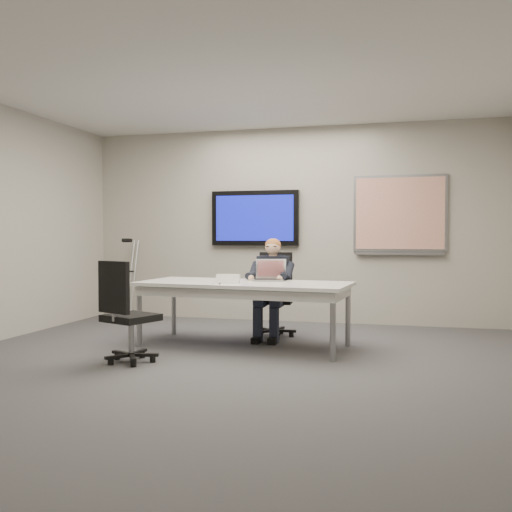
% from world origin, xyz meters
% --- Properties ---
extents(floor, '(6.00, 6.00, 0.02)m').
position_xyz_m(floor, '(0.00, 0.00, 0.00)').
color(floor, '#3B3B3D').
rests_on(floor, ground).
extents(ceiling, '(6.00, 6.00, 0.02)m').
position_xyz_m(ceiling, '(0.00, 0.00, 2.80)').
color(ceiling, silver).
rests_on(ceiling, wall_back).
extents(wall_back, '(6.00, 0.02, 2.80)m').
position_xyz_m(wall_back, '(0.00, 3.00, 1.40)').
color(wall_back, '#A6A396').
rests_on(wall_back, ground).
extents(wall_front, '(6.00, 0.02, 2.80)m').
position_xyz_m(wall_front, '(0.00, -3.00, 1.40)').
color(wall_front, '#A6A396').
rests_on(wall_front, ground).
extents(conference_table, '(2.42, 1.17, 0.72)m').
position_xyz_m(conference_table, '(-0.11, 1.01, 0.64)').
color(conference_table, silver).
rests_on(conference_table, ground).
extents(tv_display, '(1.30, 0.09, 0.80)m').
position_xyz_m(tv_display, '(-0.50, 2.95, 1.50)').
color(tv_display, black).
rests_on(tv_display, wall_back).
extents(whiteboard, '(1.25, 0.08, 1.10)m').
position_xyz_m(whiteboard, '(1.55, 2.97, 1.53)').
color(whiteboard, gray).
rests_on(whiteboard, wall_back).
extents(office_chair_far, '(0.54, 0.54, 1.03)m').
position_xyz_m(office_chair_far, '(0.07, 1.74, 0.32)').
color(office_chair_far, black).
rests_on(office_chair_far, ground).
extents(office_chair_near, '(0.62, 0.62, 1.00)m').
position_xyz_m(office_chair_near, '(-0.98, -0.08, 0.31)').
color(office_chair_near, black).
rests_on(office_chair_near, ground).
extents(seated_person, '(0.38, 0.65, 1.21)m').
position_xyz_m(seated_person, '(0.07, 1.51, 0.49)').
color(seated_person, '#212537').
rests_on(seated_person, office_chair_far).
extents(crutch, '(0.42, 0.69, 1.28)m').
position_xyz_m(crutch, '(-2.39, 2.77, 0.61)').
color(crutch, '#ADAFB5').
rests_on(crutch, ground).
extents(laptop, '(0.41, 0.42, 0.25)m').
position_xyz_m(laptop, '(0.11, 1.28, 0.79)').
color(laptop, '#A9A9AB').
rests_on(laptop, conference_table).
extents(name_tent, '(0.26, 0.11, 0.10)m').
position_xyz_m(name_tent, '(-0.24, 0.82, 0.77)').
color(name_tent, white).
rests_on(name_tent, conference_table).
extents(pen, '(0.05, 0.15, 0.01)m').
position_xyz_m(pen, '(-0.29, 0.71, 0.73)').
color(pen, black).
rests_on(pen, conference_table).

